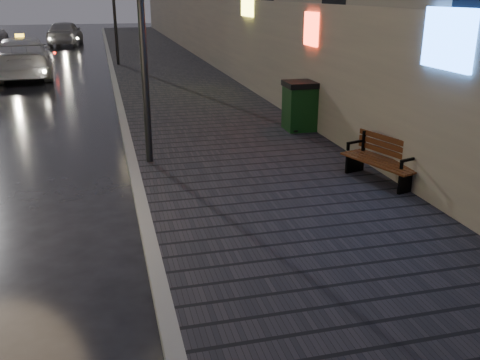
# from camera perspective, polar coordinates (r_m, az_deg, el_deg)

# --- Properties ---
(sidewalk) EXTENTS (4.60, 58.00, 0.15)m
(sidewalk) POSITION_cam_1_polar(r_m,az_deg,el_deg) (26.07, -8.15, 11.82)
(sidewalk) COLOR black
(sidewalk) RESTS_ON ground
(curb) EXTENTS (0.20, 58.00, 0.15)m
(curb) POSITION_cam_1_polar(r_m,az_deg,el_deg) (25.92, -13.53, 11.44)
(curb) COLOR slate
(curb) RESTS_ON ground
(bench) EXTENTS (0.99, 1.68, 0.81)m
(bench) POSITION_cam_1_polar(r_m,az_deg,el_deg) (10.15, 15.05, 2.10)
(bench) COLOR black
(bench) RESTS_ON sidewalk
(trash_bin) EXTENTS (0.81, 0.81, 1.22)m
(trash_bin) POSITION_cam_1_polar(r_m,az_deg,el_deg) (13.61, 6.46, 7.92)
(trash_bin) COLOR black
(trash_bin) RESTS_ON sidewalk
(taxi_mid) EXTENTS (2.89, 5.94, 1.66)m
(taxi_mid) POSITION_cam_1_polar(r_m,az_deg,el_deg) (24.81, -22.19, 11.99)
(taxi_mid) COLOR silver
(taxi_mid) RESTS_ON ground
(car_far) EXTENTS (2.37, 4.92, 1.62)m
(car_far) POSITION_cam_1_polar(r_m,az_deg,el_deg) (39.33, -18.16, 14.70)
(car_far) COLOR gray
(car_far) RESTS_ON ground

